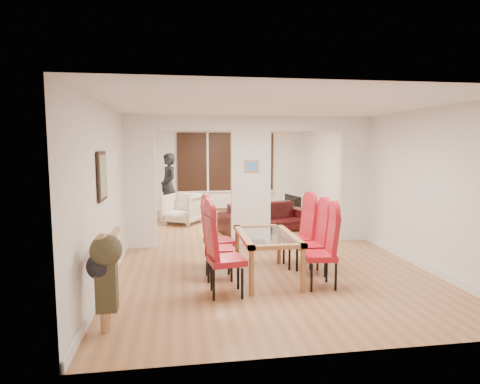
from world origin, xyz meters
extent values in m
cube|color=#A46C42|center=(0.00, 0.00, 0.00)|extent=(5.00, 9.00, 0.01)
cube|color=white|center=(0.00, 0.00, 1.30)|extent=(5.00, 0.18, 2.60)
cube|color=black|center=(0.00, 4.44, 1.50)|extent=(3.00, 0.08, 1.80)
cube|color=white|center=(0.00, 4.40, 0.30)|extent=(1.40, 0.08, 0.50)
sphere|color=orange|center=(0.30, 3.30, 2.15)|extent=(0.36, 0.36, 0.36)
cube|color=gray|center=(-2.47, -2.40, 1.60)|extent=(0.04, 0.52, 0.67)
cube|color=#4C8CD8|center=(0.00, -0.10, 1.60)|extent=(0.30, 0.03, 0.25)
imported|color=black|center=(0.59, 1.15, 0.32)|extent=(2.35, 1.43, 0.64)
imported|color=beige|center=(-1.37, 2.31, 0.39)|extent=(1.15, 1.16, 0.78)
imported|color=black|center=(-1.73, 2.91, 0.90)|extent=(0.77, 0.65, 1.81)
imported|color=black|center=(1.80, 3.45, 0.27)|extent=(0.93, 0.32, 0.53)
cylinder|color=#143F19|center=(-0.04, 2.36, 0.38)|extent=(0.07, 0.07, 0.26)
imported|color=black|center=(0.31, 2.35, 0.27)|extent=(0.20, 0.20, 0.05)
camera|label=1|loc=(-1.43, -8.01, 2.01)|focal=30.00mm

